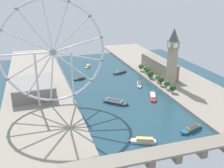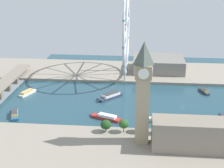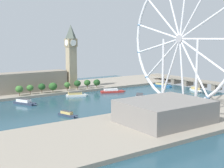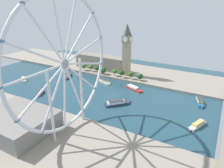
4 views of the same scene
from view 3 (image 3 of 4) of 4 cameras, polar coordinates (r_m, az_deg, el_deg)
name	(u,v)px [view 3 (image 3 of 4)]	position (r m, az deg, el deg)	size (l,w,h in m)	color
ground_plane	(74,105)	(339.62, -6.76, -3.74)	(384.12, 384.12, 0.00)	#234756
riverbank_left	(35,90)	(435.15, -13.46, -1.05)	(90.00, 520.00, 3.00)	gray
riverbank_right	(140,127)	(252.67, 4.93, -7.57)	(90.00, 520.00, 3.00)	gray
clock_tower	(71,56)	(428.22, -7.26, 5.03)	(13.68, 13.68, 83.85)	tan
parliament_block	(29,82)	(415.84, -14.53, 0.40)	(22.00, 95.72, 24.51)	gray
tree_row_embankment	(61,85)	(407.96, -9.12, -0.23)	(12.69, 116.66, 12.45)	#513823
ferris_wheel	(180,39)	(303.35, 11.97, 7.74)	(124.06, 3.20, 127.55)	silver
riverside_hall	(165,111)	(261.21, 9.36, -4.79)	(54.23, 67.37, 17.66)	gray
river_bridge	(202,83)	(468.45, 15.71, 0.24)	(196.12, 17.42, 10.14)	gray
tour_boat_0	(25,102)	(353.09, -15.26, -3.12)	(29.60, 18.16, 5.82)	#2D384C
tour_boat_1	(139,97)	(371.45, 4.90, -2.29)	(30.31, 28.77, 5.81)	#2D384C
tour_boat_2	(68,114)	(292.12, -7.88, -5.34)	(23.53, 10.63, 4.88)	#2D384C
tour_boat_3	(196,90)	(435.51, 14.66, -1.00)	(27.36, 14.38, 5.03)	white
tour_boat_4	(112,91)	(412.61, 0.02, -1.25)	(17.07, 33.50, 4.93)	#B22D28
tour_boat_5	(76,95)	(387.64, -6.39, -1.88)	(13.69, 27.44, 5.57)	white
tour_boat_7	(162,85)	(469.60, 8.93, -0.16)	(30.90, 15.19, 5.61)	#235684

